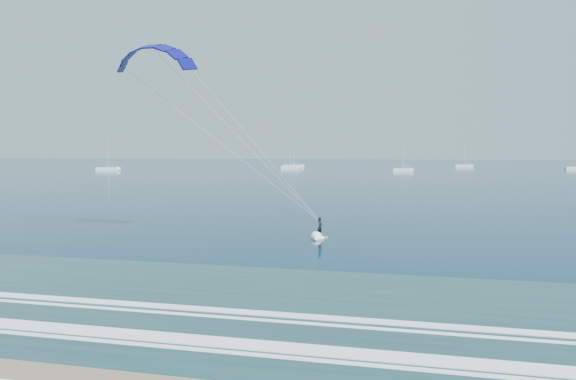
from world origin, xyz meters
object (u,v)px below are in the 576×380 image
at_px(kitesurfer_rig, 238,137).
at_px(sailboat_5, 576,168).
at_px(sailboat_4, 464,166).
at_px(sailboat_0, 108,169).
at_px(sailboat_3, 403,170).
at_px(sailboat_2, 294,166).
at_px(sailboat_1, 290,167).

height_order(kitesurfer_rig, sailboat_5, kitesurfer_rig).
distance_m(sailboat_4, sailboat_5, 47.59).
bearing_deg(sailboat_0, sailboat_3, 7.65).
distance_m(sailboat_0, sailboat_5, 190.68).
height_order(sailboat_0, sailboat_5, sailboat_0).
xyz_separation_m(kitesurfer_rig, sailboat_4, (42.14, 212.61, -8.46)).
relative_size(kitesurfer_rig, sailboat_3, 1.86).
bearing_deg(sailboat_0, kitesurfer_rig, -54.45).
height_order(sailboat_3, sailboat_5, sailboat_5).
distance_m(sailboat_2, sailboat_5, 120.03).
relative_size(sailboat_3, sailboat_5, 0.89).
xyz_separation_m(kitesurfer_rig, sailboat_0, (-100.58, 140.74, -8.45)).
bearing_deg(sailboat_3, sailboat_5, 25.58).
bearing_deg(sailboat_0, sailboat_4, 26.73).
bearing_deg(kitesurfer_rig, sailboat_1, 100.95).
xyz_separation_m(sailboat_0, sailboat_4, (142.72, 71.87, -0.02)).
bearing_deg(sailboat_4, sailboat_5, -29.03).
xyz_separation_m(sailboat_1, sailboat_2, (-3.00, 21.31, 0.01)).
bearing_deg(sailboat_1, sailboat_4, 28.51).
bearing_deg(sailboat_5, sailboat_0, -165.18).
xyz_separation_m(sailboat_4, sailboat_5, (41.61, -23.09, 0.00)).
relative_size(kitesurfer_rig, sailboat_5, 1.64).
bearing_deg(sailboat_0, sailboat_1, 24.67).
xyz_separation_m(sailboat_0, sailboat_1, (67.35, 30.94, -0.02)).
xyz_separation_m(kitesurfer_rig, sailboat_1, (-33.22, 171.68, -8.46)).
height_order(kitesurfer_rig, sailboat_0, kitesurfer_rig).
distance_m(kitesurfer_rig, sailboat_2, 196.54).
xyz_separation_m(kitesurfer_rig, sailboat_3, (13.96, 156.12, -8.46)).
xyz_separation_m(sailboat_3, sailboat_4, (28.18, 56.50, 0.00)).
distance_m(sailboat_3, sailboat_5, 77.37).
bearing_deg(sailboat_1, sailboat_3, -18.26).
height_order(sailboat_2, sailboat_4, sailboat_2).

